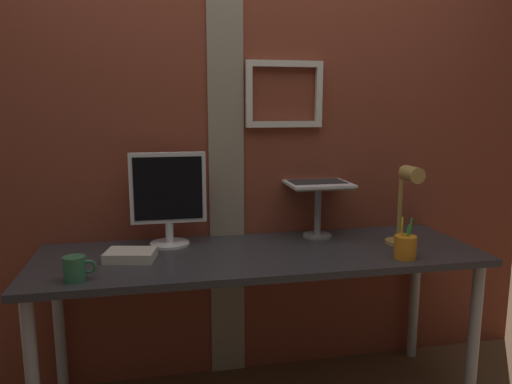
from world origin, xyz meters
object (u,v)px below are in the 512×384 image
object	(u,v)px
pen_cup	(405,247)
desk_lamp	(406,197)
coffee_mug	(75,269)
laptop	(314,173)
monitor	(168,194)

from	to	relation	value
pen_cup	desk_lamp	bearing A→B (deg)	63.00
pen_cup	coffee_mug	world-z (taller)	pen_cup
laptop	pen_cup	distance (m)	0.59
desk_lamp	pen_cup	distance (m)	0.25
desk_lamp	pen_cup	xyz separation A→B (m)	(-0.08, -0.16, -0.18)
laptop	pen_cup	size ratio (longest dim) A/B	1.71
laptop	desk_lamp	size ratio (longest dim) A/B	0.81
monitor	pen_cup	xyz separation A→B (m)	(0.96, -0.40, -0.19)
laptop	monitor	bearing A→B (deg)	-174.99
monitor	pen_cup	world-z (taller)	monitor
monitor	laptop	bearing A→B (deg)	5.01
monitor	desk_lamp	size ratio (longest dim) A/B	1.15
pen_cup	coffee_mug	bearing A→B (deg)	-179.99
laptop	coffee_mug	bearing A→B (deg)	-156.34
desk_lamp	pen_cup	size ratio (longest dim) A/B	2.13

